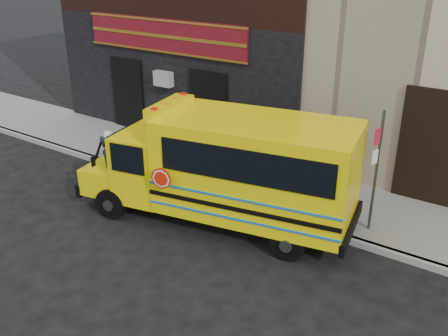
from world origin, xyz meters
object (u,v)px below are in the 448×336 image
sign_pole (376,169)px  cyclist (112,171)px  school_bus (230,167)px  bicycle (116,184)px

sign_pole → cyclist: bearing=-159.5°
school_bus → cyclist: size_ratio=3.77×
sign_pole → bicycle: size_ratio=1.67×
bicycle → cyclist: cyclist is taller
cyclist → school_bus: bearing=-96.2°
cyclist → sign_pole: bearing=-91.9°
bicycle → sign_pole: bearing=-92.8°
sign_pole → bicycle: sign_pole is taller
bicycle → cyclist: bearing=138.2°
school_bus → bicycle: size_ratio=3.88×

